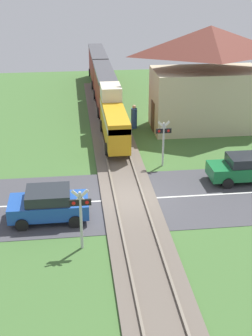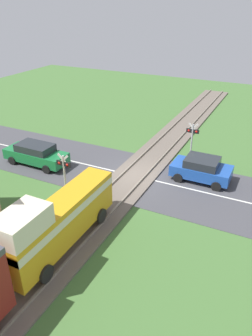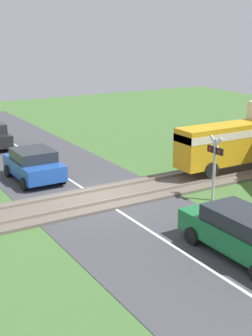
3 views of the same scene
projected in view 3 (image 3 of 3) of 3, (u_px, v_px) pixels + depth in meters
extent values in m
plane|color=#426B33|center=(100.00, 200.00, 19.79)|extent=(60.00, 60.00, 0.00)
cube|color=#424247|center=(100.00, 199.00, 19.78)|extent=(48.00, 6.40, 0.02)
cube|color=silver|center=(100.00, 199.00, 19.78)|extent=(48.00, 0.12, 0.00)
cube|color=#665B51|center=(100.00, 198.00, 19.77)|extent=(2.80, 48.00, 0.12)
cube|color=slate|center=(92.00, 191.00, 20.33)|extent=(0.10, 48.00, 0.12)
cube|color=slate|center=(108.00, 201.00, 19.14)|extent=(0.10, 48.00, 0.12)
cube|color=gold|center=(237.00, 142.00, 23.12)|extent=(1.35, 6.79, 1.90)
cube|color=beige|center=(237.00, 132.00, 22.97)|extent=(1.37, 6.79, 0.36)
cylinder|color=black|center=(192.00, 163.00, 22.91)|extent=(0.14, 0.76, 0.76)
cylinder|color=black|center=(212.00, 170.00, 21.73)|extent=(0.14, 0.76, 0.76)
cube|color=#1E4CA8|center=(34.00, 167.00, 22.14)|extent=(3.67, 1.86, 0.71)
cube|color=#23282D|center=(33.00, 155.00, 21.97)|extent=(2.02, 1.71, 0.50)
cylinder|color=black|center=(62.00, 178.00, 21.72)|extent=(0.60, 0.18, 0.60)
cylinder|color=black|center=(24.00, 184.00, 20.80)|extent=(0.60, 0.18, 0.60)
cylinder|color=black|center=(44.00, 165.00, 23.69)|extent=(0.60, 0.18, 0.60)
cylinder|color=black|center=(7.00, 171.00, 22.77)|extent=(0.60, 0.18, 0.60)
cube|color=#197038|center=(243.00, 237.00, 14.67)|extent=(4.57, 1.63, 0.71)
cube|color=#23282D|center=(244.00, 219.00, 14.49)|extent=(2.51, 1.50, 0.50)
cylinder|color=black|center=(192.00, 236.00, 15.59)|extent=(0.60, 0.18, 0.60)
cylinder|color=black|center=(228.00, 226.00, 16.39)|extent=(0.60, 0.18, 0.60)
cylinder|color=black|center=(11.00, 145.00, 27.74)|extent=(0.60, 0.18, 0.60)
cylinder|color=#B7B7B7|center=(214.00, 170.00, 19.33)|extent=(0.12, 0.12, 2.66)
cube|color=black|center=(215.00, 150.00, 19.09)|extent=(0.90, 0.08, 0.28)
sphere|color=red|center=(220.00, 152.00, 18.87)|extent=(0.18, 0.18, 0.18)
sphere|color=red|center=(211.00, 149.00, 19.31)|extent=(0.18, 0.18, 0.18)
cube|color=silver|center=(216.00, 145.00, 19.03)|extent=(0.72, 0.04, 0.72)
cube|color=silver|center=(216.00, 145.00, 19.03)|extent=(0.72, 0.04, 0.72)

